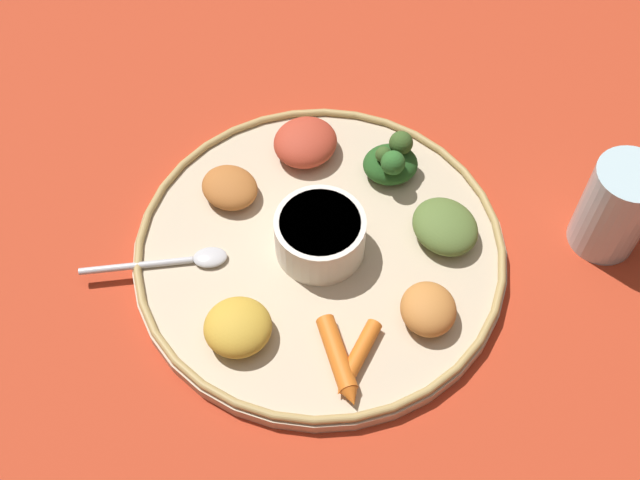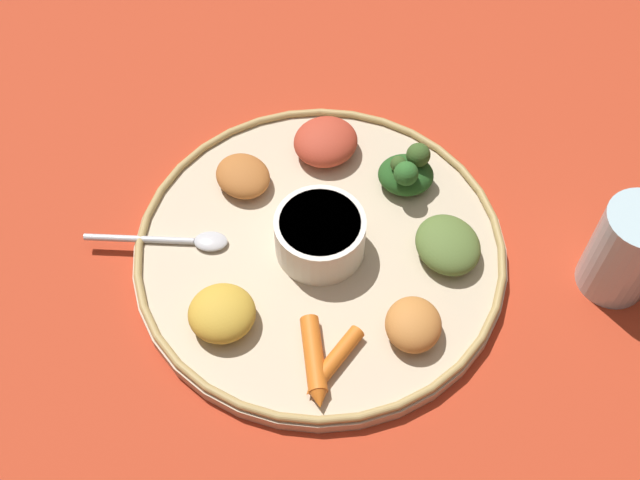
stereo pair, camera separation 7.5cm
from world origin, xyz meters
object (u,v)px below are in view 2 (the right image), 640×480
Objects in this scene: greens_pile at (407,172)px; drinking_glass at (624,255)px; spoon at (180,240)px; carrot_near_spoon at (314,361)px; center_bowl at (320,234)px; carrot_outer at (334,361)px.

greens_pile is 0.23m from drinking_glass.
spoon is 0.19m from carrot_near_spoon.
spoon is 1.10× the size of drinking_glass.
greens_pile is at bearing -159.37° from carrot_near_spoon.
center_bowl is 0.14m from spoon.
greens_pile is at bearing 152.99° from spoon.
carrot_near_spoon is (0.09, 0.09, -0.02)m from center_bowl.
center_bowl is at bearing -136.96° from carrot_near_spoon.
drinking_glass is at bearing 129.83° from center_bowl.
center_bowl is 0.12m from greens_pile.
greens_pile is at bearing 176.95° from center_bowl.
greens_pile reaches higher than spoon.
center_bowl is 0.29m from drinking_glass.
greens_pile reaches higher than carrot_outer.
spoon is (0.10, -0.10, -0.02)m from center_bowl.
drinking_glass is (-0.27, 0.12, 0.02)m from carrot_outer.
greens_pile is at bearing -73.20° from drinking_glass.
carrot_outer is at bearing 135.74° from carrot_near_spoon.
carrot_near_spoon is 0.75× the size of drinking_glass.
carrot_outer is 0.75× the size of drinking_glass.
carrot_outer reaches higher than spoon.
carrot_outer is (-0.01, 0.01, -0.00)m from carrot_near_spoon.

